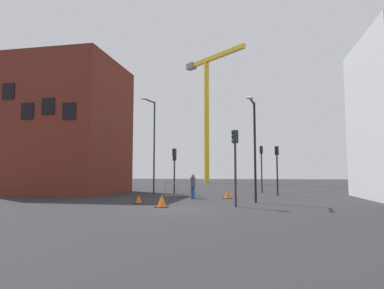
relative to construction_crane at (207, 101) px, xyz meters
name	(u,v)px	position (x,y,z in m)	size (l,w,h in m)	color
ground	(175,210)	(4.28, -41.26, -14.68)	(160.00, 160.00, 0.00)	#28282B
brick_building	(69,128)	(-8.23, -30.62, -8.83)	(8.94, 8.68, 11.71)	maroon
construction_crane	(207,101)	(0.00, 0.00, 0.00)	(11.59, 9.77, 22.72)	yellow
streetlamp_tall	(153,139)	(-0.56, -29.80, -9.88)	(0.69, 2.03, 8.16)	#2D2D30
streetlamp_short	(254,141)	(8.20, -37.07, -10.92)	(0.54, 1.99, 6.19)	black
traffic_light_near	(174,163)	(1.35, -29.63, -12.05)	(0.39, 0.35, 3.91)	#2D2D30
traffic_light_verge	(262,162)	(8.82, -26.55, -11.84)	(0.30, 0.39, 4.26)	#232326
traffic_light_far	(277,162)	(9.98, -29.95, -12.03)	(0.33, 0.39, 3.95)	black
traffic_light_median	(235,155)	(7.18, -39.50, -11.93)	(0.38, 0.36, 4.11)	#2D2D30
traffic_light_crosswalk	(175,166)	(0.87, -27.61, -12.22)	(0.30, 0.39, 3.63)	black
pedestrian_walking	(193,184)	(3.92, -34.46, -13.66)	(0.34, 0.34, 1.76)	#33519E
safety_barrier_left_run	(178,189)	(2.41, -32.79, -14.12)	(2.07, 0.37, 1.08)	#9EA0A5
traffic_cone_by_barrier	(162,201)	(3.36, -40.34, -14.37)	(0.66, 0.66, 0.67)	black
traffic_cone_on_verge	(139,200)	(1.42, -38.58, -14.45)	(0.50, 0.50, 0.50)	black
traffic_cone_orange	(228,194)	(6.29, -33.81, -14.38)	(0.65, 0.65, 0.66)	black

